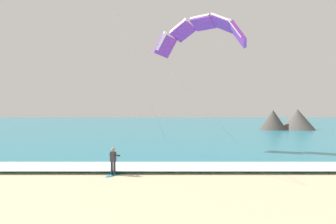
{
  "coord_description": "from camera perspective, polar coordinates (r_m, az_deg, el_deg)",
  "views": [
    {
      "loc": [
        3.2,
        -4.98,
        4.02
      ],
      "look_at": [
        3.15,
        17.41,
        3.82
      ],
      "focal_mm": 31.16,
      "sensor_mm": 36.0,
      "label": 1
    }
  ],
  "objects": [
    {
      "name": "headland_right",
      "position": [
        59.54,
        22.64,
        -1.46
      ],
      "size": [
        10.7,
        6.74,
        4.12
      ],
      "color": "#56514C",
      "rests_on": "ground"
    },
    {
      "name": "sea",
      "position": [
        78.56,
        -2.2,
        -2.36
      ],
      "size": [
        200.0,
        120.0,
        0.2
      ],
      "primitive_type": "cube",
      "color": "teal",
      "rests_on": "ground"
    },
    {
      "name": "surf_foam",
      "position": [
        20.02,
        -9.21,
        -10.44
      ],
      "size": [
        200.0,
        3.1,
        0.04
      ],
      "primitive_type": "cube",
      "color": "white",
      "rests_on": "sea"
    },
    {
      "name": "kite_primary",
      "position": [
        27.67,
        6.52,
        15.39
      ],
      "size": [
        10.17,
        11.3,
        11.34
      ],
      "color": "purple"
    },
    {
      "name": "surfboard",
      "position": [
        18.52,
        -10.55,
        -11.96
      ],
      "size": [
        1.02,
        1.45,
        0.09
      ],
      "color": "#239EC6",
      "rests_on": "ground"
    },
    {
      "name": "kitesurfer",
      "position": [
        18.36,
        -10.52,
        -9.16
      ],
      "size": [
        0.67,
        0.66,
        1.69
      ],
      "color": "#232328",
      "rests_on": "ground"
    }
  ]
}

